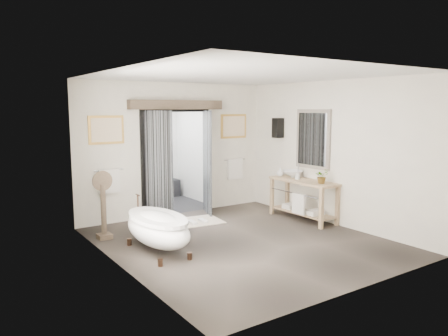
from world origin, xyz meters
The scene contains 13 objects.
ground_plane centered at (0.00, 0.00, 0.00)m, with size 5.00×5.00×0.00m, color brown.
room_shell centered at (-0.04, -0.11, 1.86)m, with size 4.52×5.02×2.91m.
shower_room centered at (0.00, 3.99, 0.91)m, with size 2.22×2.01×2.51m.
back_wall_dressing centered at (0.00, 2.32, 1.56)m, with size 3.82×0.78×2.52m.
clawfoot_tub centered at (-1.50, 0.32, 0.41)m, with size 0.77×1.72×0.84m.
vanity centered at (1.95, 0.52, 0.51)m, with size 0.57×1.60×0.85m.
pedestal_mirror centered at (-1.98, 1.56, 0.53)m, with size 0.37×0.24×1.24m.
rug centered at (-0.08, 1.65, 0.01)m, with size 1.20×0.80×0.01m, color beige.
slippers centered at (-0.04, 1.51, 0.04)m, with size 0.38×0.28×0.05m.
basin centered at (2.03, 0.92, 0.93)m, with size 0.45×0.45×0.15m, color white.
plant centered at (1.97, 0.02, 1.00)m, with size 0.27×0.23×0.30m, color gray.
soap_bottle_a centered at (1.93, 0.67, 0.94)m, with size 0.08×0.08×0.18m, color gray.
soap_bottle_b centered at (1.91, 1.21, 0.94)m, with size 0.14×0.14×0.18m, color gray.
Camera 1 is at (-4.48, -6.01, 2.35)m, focal length 35.00 mm.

